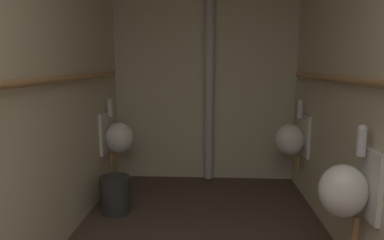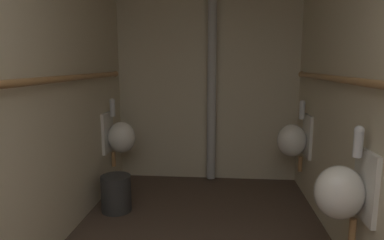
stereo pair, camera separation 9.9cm
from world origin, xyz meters
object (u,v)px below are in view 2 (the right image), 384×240
Objects in this scene: waste_bin at (116,193)px; urinal_right_far at (294,139)px; urinal_right_mid at (343,191)px; standpipe_back_wall at (212,76)px; urinal_left_mid at (120,136)px.

urinal_right_far is at bearing 15.93° from waste_bin.
standpipe_back_wall is at bearing 115.07° from urinal_right_mid.
standpipe_back_wall is 1.69m from waste_bin.
urinal_left_mid reaches higher than waste_bin.
urinal_left_mid is 0.30× the size of standpipe_back_wall.
urinal_left_mid is at bearing -155.52° from standpipe_back_wall.
urinal_right_mid is 2.16× the size of waste_bin.
urinal_left_mid and urinal_right_far have the same top height.
urinal_right_mid is at bearing -64.93° from standpipe_back_wall.
urinal_right_mid is at bearing -37.41° from urinal_left_mid.
standpipe_back_wall is 7.12× the size of waste_bin.
standpipe_back_wall is (-0.87, 1.87, 0.64)m from urinal_right_mid.
urinal_right_far is (1.86, 0.00, 0.00)m from urinal_left_mid.
standpipe_back_wall reaches higher than urinal_right_far.
urinal_left_mid is 1.86m from urinal_right_far.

